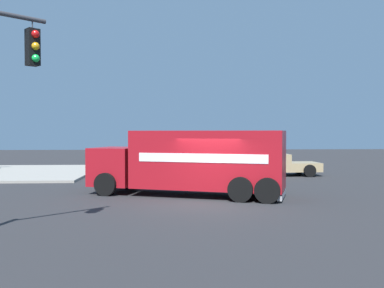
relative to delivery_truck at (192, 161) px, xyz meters
name	(u,v)px	position (x,y,z in m)	size (l,w,h in m)	color
ground_plane	(209,203)	(-1.97, -0.52, -1.48)	(100.00, 100.00, 0.00)	#2B2B2D
sidewalk_corner_far	(9,173)	(10.21, 11.65, -1.41)	(10.97, 10.97, 0.14)	#9E998E
delivery_truck	(192,161)	(0.00, 0.00, 0.00)	(5.23, 8.81, 2.82)	#AD141E
pickup_tan	(277,164)	(7.98, -5.81, -0.75)	(2.39, 5.26, 1.38)	tan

